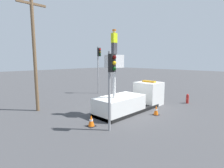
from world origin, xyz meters
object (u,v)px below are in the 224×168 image
Objects in this scene: traffic_light_pole at (111,75)px; traffic_light_across at (99,61)px; fire_hydrant at (187,99)px; utility_pole at (34,51)px; traffic_cone_curbside at (156,110)px; worker at (114,42)px; bucket_truck at (132,99)px; traffic_cone_rear at (91,121)px.

traffic_light_across reaches higher than traffic_light_pole.
fire_hydrant is at bearing -74.70° from traffic_light_across.
utility_pole is at bearing 99.94° from traffic_light_pole.
traffic_cone_curbside is at bearing -105.43° from traffic_light_across.
traffic_light_pole is at bearing -80.06° from utility_pole.
traffic_light_pole is at bearing 176.49° from fire_hydrant.
worker is 0.38× the size of traffic_light_pole.
worker is 6.42m from utility_pole.
utility_pole reaches higher than fire_hydrant.
traffic_cone_rear is at bearing -175.16° from bucket_truck.
bucket_truck is 0.79× the size of utility_pole.
bucket_truck is at bearing 22.73° from traffic_light_pole.
bucket_truck is 7.75× the size of fire_hydrant.
traffic_light_across reaches higher than bucket_truck.
fire_hydrant is (9.78, -0.60, -2.84)m from traffic_light_pole.
worker is 2.40× the size of traffic_cone_rear.
traffic_cone_curbside is (0.17, -2.13, -0.53)m from bucket_truck.
bucket_truck is at bearing -43.99° from utility_pole.
traffic_light_pole is at bearing -139.75° from worker.
traffic_light_pole is 6.17× the size of traffic_cone_curbside.
worker reaches higher than fire_hydrant.
bucket_truck is 9.40× the size of traffic_cone_curbside.
traffic_cone_rear is 5.15m from traffic_cone_curbside.
traffic_light_pole is (-4.33, -1.82, 2.40)m from bucket_truck.
traffic_light_pole is 3.28m from traffic_cone_rear.
worker reaches higher than bucket_truck.
traffic_light_pole is 7.49m from utility_pole.
traffic_cone_curbside is at bearing 176.90° from fire_hydrant.
worker is at bearing -124.18° from traffic_light_across.
worker is 9.40m from fire_hydrant.
traffic_cone_rear is at bearing 168.73° from fire_hydrant.
traffic_cone_curbside is at bearing -85.32° from bucket_truck.
traffic_cone_rear is 0.97× the size of traffic_cone_curbside.
bucket_truck is at bearing 0.00° from worker.
worker is at bearing 40.25° from traffic_light_pole.
bucket_truck is at bearing 156.09° from fire_hydrant.
fire_hydrant is (2.66, -9.74, -3.57)m from traffic_light_across.
traffic_cone_curbside is (-5.27, 0.29, -0.09)m from fire_hydrant.
bucket_truck is at bearing 94.68° from traffic_cone_curbside.
bucket_truck is 5.28m from traffic_light_pole.
traffic_light_across is 7.60× the size of traffic_cone_curbside.
traffic_light_pole is at bearing -157.27° from bucket_truck.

